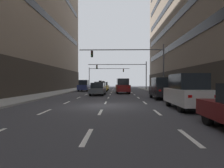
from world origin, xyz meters
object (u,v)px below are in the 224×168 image
Objects in this scene: taxi_driving_2 at (104,86)px; traffic_signal_1 at (126,70)px; car_driving_3 at (123,86)px; pedestrian_0 at (178,87)px; car_driving_1 at (84,86)px; traffic_signal_2 at (103,73)px; taxi_driving_0 at (100,87)px; car_driving_4 at (98,89)px; traffic_signal_0 at (137,60)px; car_parked_1 at (187,92)px; car_parked_2 at (162,88)px.

traffic_signal_1 is at bearing 31.68° from taxi_driving_2.
car_driving_3 is 2.79× the size of pedestrian_0.
traffic_signal_1 is (7.83, 5.04, 3.20)m from car_driving_1.
traffic_signal_2 reaches higher than taxi_driving_2.
traffic_signal_2 is at bearing 93.20° from taxi_driving_0.
car_driving_4 is 6.26m from traffic_signal_0.
car_driving_1 is at bearing 114.96° from car_parked_1.
traffic_signal_0 reaches higher than car_parked_1.
pedestrian_0 is at bearing -42.02° from car_driving_1.
car_driving_3 reaches higher than car_parked_2.
car_driving_3 is at bearing 114.56° from traffic_signal_0.
taxi_driving_0 is 0.39× the size of traffic_signal_1.
taxi_driving_2 is at bearing 112.18° from car_parked_2.
car_driving_1 reaches higher than car_driving_4.
car_driving_4 is (3.48, -10.20, -0.22)m from car_driving_1.
pedestrian_0 is (9.90, -7.90, 0.25)m from taxi_driving_0.
pedestrian_0 is at bearing -70.23° from traffic_signal_2.
taxi_driving_0 is 0.41× the size of traffic_signal_2.
car_parked_1 is (6.99, -12.29, 0.33)m from car_driving_4.
car_driving_4 is (-3.29, -3.96, -0.30)m from car_driving_3.
traffic_signal_0 is at bearing 110.75° from car_parked_2.
car_driving_3 is 0.42× the size of traffic_signal_0.
car_driving_4 is at bearing -129.70° from car_driving_3.
car_parked_1 is at bearing -90.00° from car_parked_2.
taxi_driving_0 is 13.38m from car_parked_2.
traffic_signal_1 is (-2.64, 27.54, 3.09)m from car_parked_1.
taxi_driving_0 is 8.74m from traffic_signal_0.
traffic_signal_2 is (-8.50, 34.53, 3.13)m from car_parked_2.
traffic_signal_1 is (-0.63, 14.98, -0.37)m from traffic_signal_0.
traffic_signal_0 is 0.91× the size of traffic_signal_1.
traffic_signal_0 reaches higher than taxi_driving_0.
car_parked_2 is at bearing -35.81° from car_driving_4.
car_parked_1 is 0.39× the size of traffic_signal_1.
traffic_signal_2 is (-1.36, 17.02, 3.38)m from taxi_driving_2.
car_driving_4 is 8.63m from car_parked_2.
car_parked_1 is 0.41× the size of traffic_signal_2.
car_parked_2 is (10.47, -15.24, 0.07)m from car_driving_1.
taxi_driving_0 is 6.24m from taxi_driving_2.
car_driving_1 is 0.35× the size of traffic_signal_1.
taxi_driving_2 is at bearing 124.84° from pedestrian_0.
traffic_signal_1 is at bearing 63.14° from taxi_driving_0.
car_parked_2 is at bearing -76.17° from traffic_signal_2.
taxi_driving_0 reaches higher than taxi_driving_2.
taxi_driving_0 is 23.54m from traffic_signal_2.
car_driving_3 is 9.74m from car_parked_2.
car_parked_1 is 27.83m from traffic_signal_1.
car_driving_3 reaches higher than taxi_driving_0.
car_driving_4 is 0.38× the size of traffic_signal_2.
car_driving_1 is 0.98× the size of car_driving_4.
traffic_signal_1 reaches higher than taxi_driving_0.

